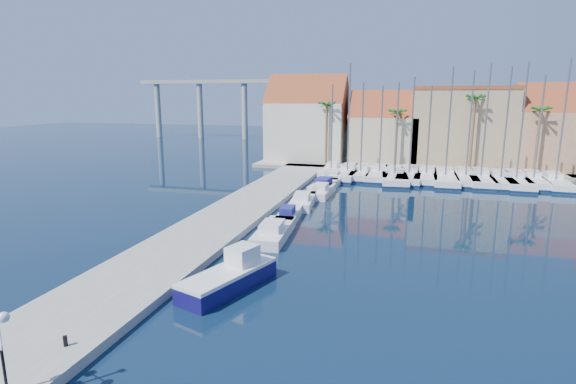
% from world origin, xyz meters
% --- Properties ---
extents(ground, '(260.00, 260.00, 0.00)m').
position_xyz_m(ground, '(0.00, 0.00, 0.00)').
color(ground, black).
rests_on(ground, ground).
extents(quay_west, '(6.00, 77.00, 0.50)m').
position_xyz_m(quay_west, '(-9.00, 13.50, 0.25)').
color(quay_west, gray).
rests_on(quay_west, ground).
extents(shore_north, '(54.00, 16.00, 0.50)m').
position_xyz_m(shore_north, '(10.00, 48.00, 0.25)').
color(shore_north, gray).
rests_on(shore_north, ground).
extents(bollard, '(0.18, 0.18, 0.45)m').
position_xyz_m(bollard, '(-7.26, -9.51, 0.72)').
color(bollard, black).
rests_on(bollard, quay_west).
extents(fishing_boat, '(4.05, 6.63, 2.20)m').
position_xyz_m(fishing_boat, '(-3.29, -1.32, 0.73)').
color(fishing_boat, '#130E53').
rests_on(fishing_boat, ground).
extents(motorboat_west_0, '(2.68, 7.01, 1.40)m').
position_xyz_m(motorboat_west_0, '(-3.67, 8.16, 0.51)').
color(motorboat_west_0, white).
rests_on(motorboat_west_0, ground).
extents(motorboat_west_1, '(2.02, 5.19, 1.40)m').
position_xyz_m(motorboat_west_1, '(-3.82, 12.98, 0.51)').
color(motorboat_west_1, white).
rests_on(motorboat_west_1, ground).
extents(motorboat_west_2, '(2.69, 6.59, 1.40)m').
position_xyz_m(motorboat_west_2, '(-3.92, 18.73, 0.51)').
color(motorboat_west_2, white).
rests_on(motorboat_west_2, ground).
extents(motorboat_west_3, '(2.07, 6.22, 1.40)m').
position_xyz_m(motorboat_west_3, '(-3.01, 23.73, 0.51)').
color(motorboat_west_3, white).
rests_on(motorboat_west_3, ground).
extents(motorboat_west_4, '(2.81, 7.08, 1.40)m').
position_xyz_m(motorboat_west_4, '(-3.36, 27.22, 0.51)').
color(motorboat_west_4, white).
rests_on(motorboat_west_4, ground).
extents(motorboat_west_5, '(2.41, 7.48, 1.40)m').
position_xyz_m(motorboat_west_5, '(-3.40, 32.79, 0.51)').
color(motorboat_west_5, white).
rests_on(motorboat_west_5, ground).
extents(sailboat_0, '(2.47, 8.36, 12.10)m').
position_xyz_m(sailboat_0, '(-4.25, 37.00, 0.61)').
color(sailboat_0, white).
rests_on(sailboat_0, ground).
extents(sailboat_1, '(3.34, 10.60, 14.65)m').
position_xyz_m(sailboat_1, '(-1.79, 35.68, 0.61)').
color(sailboat_1, white).
rests_on(sailboat_1, ground).
extents(sailboat_2, '(2.60, 9.34, 12.29)m').
position_xyz_m(sailboat_2, '(-0.15, 36.06, 0.59)').
color(sailboat_2, white).
rests_on(sailboat_2, ground).
extents(sailboat_3, '(3.09, 10.45, 11.94)m').
position_xyz_m(sailboat_3, '(2.29, 36.35, 0.57)').
color(sailboat_3, white).
rests_on(sailboat_3, ground).
extents(sailboat_4, '(4.11, 12.18, 12.26)m').
position_xyz_m(sailboat_4, '(4.21, 35.22, 0.56)').
color(sailboat_4, white).
rests_on(sailboat_4, ground).
extents(sailboat_5, '(3.41, 11.36, 12.94)m').
position_xyz_m(sailboat_5, '(6.09, 36.16, 0.57)').
color(sailboat_5, white).
rests_on(sailboat_5, ground).
extents(sailboat_6, '(3.36, 10.71, 11.89)m').
position_xyz_m(sailboat_6, '(8.20, 36.32, 0.57)').
color(sailboat_6, white).
rests_on(sailboat_6, ground).
extents(sailboat_7, '(2.95, 11.10, 14.03)m').
position_xyz_m(sailboat_7, '(10.42, 35.56, 0.59)').
color(sailboat_7, white).
rests_on(sailboat_7, ground).
extents(sailboat_8, '(2.66, 10.02, 13.64)m').
position_xyz_m(sailboat_8, '(12.90, 36.36, 0.60)').
color(sailboat_8, white).
rests_on(sailboat_8, ground).
extents(sailboat_9, '(3.00, 10.92, 14.39)m').
position_xyz_m(sailboat_9, '(14.64, 36.26, 0.59)').
color(sailboat_9, white).
rests_on(sailboat_9, ground).
extents(sailboat_10, '(2.67, 10.04, 14.03)m').
position_xyz_m(sailboat_10, '(16.84, 35.85, 0.60)').
color(sailboat_10, white).
rests_on(sailboat_10, ground).
extents(sailboat_11, '(3.07, 10.96, 14.44)m').
position_xyz_m(sailboat_11, '(18.56, 35.86, 0.59)').
color(sailboat_11, white).
rests_on(sailboat_11, ground).
extents(sailboat_12, '(2.96, 9.54, 13.03)m').
position_xyz_m(sailboat_12, '(20.63, 36.45, 0.60)').
color(sailboat_12, white).
rests_on(sailboat_12, ground).
extents(sailboat_13, '(2.84, 9.39, 14.79)m').
position_xyz_m(sailboat_13, '(22.84, 35.83, 0.63)').
color(sailboat_13, white).
rests_on(sailboat_13, ground).
extents(building_0, '(12.30, 9.00, 13.50)m').
position_xyz_m(building_0, '(-10.00, 47.00, 6.52)').
color(building_0, '#EAE2C4').
rests_on(building_0, shore_north).
extents(building_1, '(10.30, 8.00, 11.00)m').
position_xyz_m(building_1, '(2.00, 47.00, 5.30)').
color(building_1, '#C5B28B').
rests_on(building_1, shore_north).
extents(building_2, '(14.20, 10.20, 11.50)m').
position_xyz_m(building_2, '(13.00, 48.00, 6.26)').
color(building_2, tan).
rests_on(building_2, shore_north).
extents(building_3, '(10.30, 8.00, 12.00)m').
position_xyz_m(building_3, '(25.00, 47.00, 5.86)').
color(building_3, tan).
rests_on(building_3, shore_north).
extents(palm_0, '(2.60, 2.60, 10.15)m').
position_xyz_m(palm_0, '(-6.00, 42.00, 9.08)').
color(palm_0, brown).
rests_on(palm_0, shore_north).
extents(palm_1, '(2.60, 2.60, 9.15)m').
position_xyz_m(palm_1, '(4.00, 42.00, 8.14)').
color(palm_1, brown).
rests_on(palm_1, shore_north).
extents(palm_2, '(2.60, 2.60, 11.15)m').
position_xyz_m(palm_2, '(14.00, 42.00, 10.02)').
color(palm_2, brown).
rests_on(palm_2, shore_north).
extents(palm_3, '(2.60, 2.60, 9.65)m').
position_xyz_m(palm_3, '(22.00, 42.00, 8.61)').
color(palm_3, brown).
rests_on(palm_3, shore_north).
extents(viaduct, '(48.00, 2.20, 14.45)m').
position_xyz_m(viaduct, '(-39.07, 82.00, 10.25)').
color(viaduct, '#9E9E99').
rests_on(viaduct, ground).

